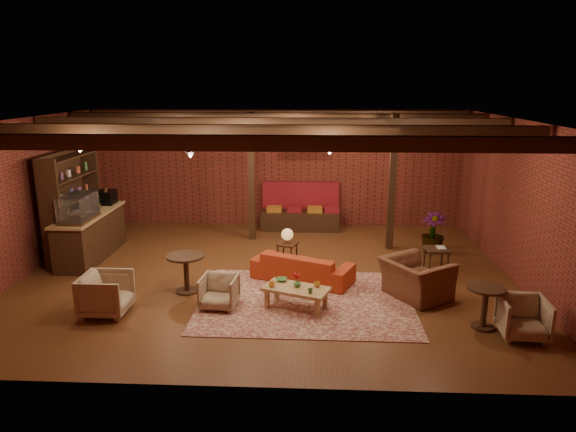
{
  "coord_description": "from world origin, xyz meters",
  "views": [
    {
      "loc": [
        0.92,
        -9.95,
        3.91
      ],
      "look_at": [
        0.43,
        0.2,
        1.24
      ],
      "focal_mm": 32.0,
      "sensor_mm": 36.0,
      "label": 1
    }
  ],
  "objects_px": {
    "armchair_b": "(219,290)",
    "armchair_far": "(524,316)",
    "sofa": "(303,267)",
    "armchair_right": "(416,272)",
    "coffee_table": "(296,290)",
    "round_table_left": "(186,267)",
    "plant_tall": "(436,192)",
    "side_table_book": "(437,250)",
    "armchair_a": "(106,292)",
    "round_table_right": "(485,301)",
    "side_table_lamp": "(287,237)"
  },
  "relations": [
    {
      "from": "armchair_far",
      "to": "side_table_lamp",
      "type": "bearing_deg",
      "value": 145.11
    },
    {
      "from": "sofa",
      "to": "plant_tall",
      "type": "bearing_deg",
      "value": -123.82
    },
    {
      "from": "sofa",
      "to": "plant_tall",
      "type": "distance_m",
      "value": 3.78
    },
    {
      "from": "round_table_left",
      "to": "armchair_right",
      "type": "relative_size",
      "value": 0.66
    },
    {
      "from": "armchair_right",
      "to": "round_table_right",
      "type": "height_order",
      "value": "armchair_right"
    },
    {
      "from": "armchair_a",
      "to": "armchair_far",
      "type": "bearing_deg",
      "value": -94.23
    },
    {
      "from": "coffee_table",
      "to": "armchair_far",
      "type": "height_order",
      "value": "armchair_far"
    },
    {
      "from": "coffee_table",
      "to": "round_table_right",
      "type": "xyz_separation_m",
      "value": [
        3.09,
        -0.62,
        0.13
      ]
    },
    {
      "from": "armchair_b",
      "to": "plant_tall",
      "type": "xyz_separation_m",
      "value": [
        4.48,
        3.3,
        1.12
      ]
    },
    {
      "from": "armchair_a",
      "to": "armchair_b",
      "type": "xyz_separation_m",
      "value": [
        1.9,
        0.36,
        -0.08
      ]
    },
    {
      "from": "side_table_lamp",
      "to": "armchair_far",
      "type": "height_order",
      "value": "side_table_lamp"
    },
    {
      "from": "side_table_lamp",
      "to": "side_table_book",
      "type": "height_order",
      "value": "side_table_lamp"
    },
    {
      "from": "sofa",
      "to": "round_table_right",
      "type": "bearing_deg",
      "value": 170.49
    },
    {
      "from": "armchair_b",
      "to": "armchair_far",
      "type": "bearing_deg",
      "value": -4.27
    },
    {
      "from": "round_table_right",
      "to": "armchair_far",
      "type": "height_order",
      "value": "round_table_right"
    },
    {
      "from": "armchair_b",
      "to": "coffee_table",
      "type": "bearing_deg",
      "value": 6.93
    },
    {
      "from": "sofa",
      "to": "coffee_table",
      "type": "height_order",
      "value": "coffee_table"
    },
    {
      "from": "sofa",
      "to": "side_table_book",
      "type": "distance_m",
      "value": 2.87
    },
    {
      "from": "side_table_book",
      "to": "round_table_right",
      "type": "relative_size",
      "value": 0.77
    },
    {
      "from": "side_table_book",
      "to": "plant_tall",
      "type": "relative_size",
      "value": 0.19
    },
    {
      "from": "round_table_left",
      "to": "armchair_a",
      "type": "bearing_deg",
      "value": -138.9
    },
    {
      "from": "sofa",
      "to": "armchair_right",
      "type": "xyz_separation_m",
      "value": [
        2.12,
        -0.74,
        0.2
      ]
    },
    {
      "from": "armchair_right",
      "to": "armchair_far",
      "type": "bearing_deg",
      "value": -169.69
    },
    {
      "from": "coffee_table",
      "to": "plant_tall",
      "type": "distance_m",
      "value": 4.64
    },
    {
      "from": "round_table_left",
      "to": "plant_tall",
      "type": "distance_m",
      "value": 5.93
    },
    {
      "from": "round_table_left",
      "to": "armchair_a",
      "type": "distance_m",
      "value": 1.54
    },
    {
      "from": "side_table_lamp",
      "to": "armchair_right",
      "type": "distance_m",
      "value": 2.99
    },
    {
      "from": "armchair_a",
      "to": "round_table_right",
      "type": "height_order",
      "value": "armchair_a"
    },
    {
      "from": "sofa",
      "to": "armchair_right",
      "type": "bearing_deg",
      "value": -175.86
    },
    {
      "from": "armchair_b",
      "to": "plant_tall",
      "type": "height_order",
      "value": "plant_tall"
    },
    {
      "from": "round_table_left",
      "to": "side_table_book",
      "type": "bearing_deg",
      "value": 14.56
    },
    {
      "from": "round_table_left",
      "to": "armchair_right",
      "type": "bearing_deg",
      "value": -0.6
    },
    {
      "from": "round_table_left",
      "to": "side_table_lamp",
      "type": "bearing_deg",
      "value": 41.56
    },
    {
      "from": "armchair_right",
      "to": "side_table_book",
      "type": "bearing_deg",
      "value": -60.0
    },
    {
      "from": "side_table_book",
      "to": "coffee_table",
      "type": "bearing_deg",
      "value": -146.43
    },
    {
      "from": "armchair_b",
      "to": "plant_tall",
      "type": "bearing_deg",
      "value": 41.94
    },
    {
      "from": "round_table_left",
      "to": "armchair_right",
      "type": "xyz_separation_m",
      "value": [
        4.32,
        -0.05,
        -0.01
      ]
    },
    {
      "from": "side_table_lamp",
      "to": "plant_tall",
      "type": "relative_size",
      "value": 0.28
    },
    {
      "from": "round_table_left",
      "to": "side_table_book",
      "type": "relative_size",
      "value": 1.34
    },
    {
      "from": "coffee_table",
      "to": "armchair_right",
      "type": "relative_size",
      "value": 1.13
    },
    {
      "from": "round_table_left",
      "to": "armchair_b",
      "type": "bearing_deg",
      "value": -41.36
    },
    {
      "from": "coffee_table",
      "to": "round_table_left",
      "type": "height_order",
      "value": "round_table_left"
    },
    {
      "from": "round_table_right",
      "to": "armchair_far",
      "type": "xyz_separation_m",
      "value": [
        0.52,
        -0.28,
        -0.12
      ]
    },
    {
      "from": "coffee_table",
      "to": "armchair_right",
      "type": "height_order",
      "value": "armchair_right"
    },
    {
      "from": "side_table_lamp",
      "to": "armchair_far",
      "type": "bearing_deg",
      "value": -39.2
    },
    {
      "from": "round_table_left",
      "to": "armchair_a",
      "type": "height_order",
      "value": "armchair_a"
    },
    {
      "from": "side_table_book",
      "to": "plant_tall",
      "type": "bearing_deg",
      "value": 80.62
    },
    {
      "from": "armchair_a",
      "to": "coffee_table",
      "type": "bearing_deg",
      "value": -83.23
    },
    {
      "from": "sofa",
      "to": "side_table_book",
      "type": "height_order",
      "value": "sofa"
    },
    {
      "from": "round_table_left",
      "to": "side_table_book",
      "type": "height_order",
      "value": "round_table_left"
    }
  ]
}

